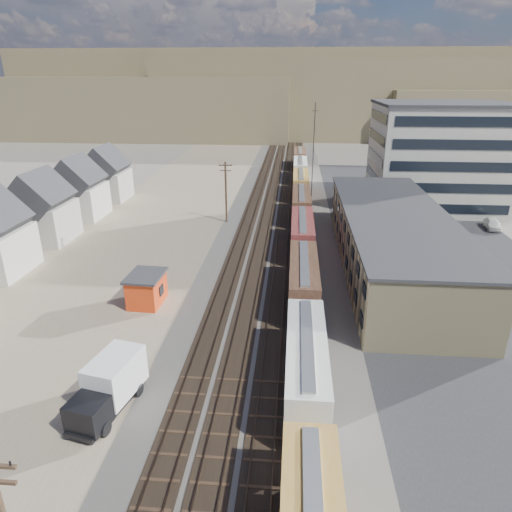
# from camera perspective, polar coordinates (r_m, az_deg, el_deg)

# --- Properties ---
(ground) EXTENTS (300.00, 300.00, 0.00)m
(ground) POSITION_cam_1_polar(r_m,az_deg,el_deg) (37.71, 0.09, -15.53)
(ground) COLOR #6B6356
(ground) RESTS_ON ground
(ballast_bed) EXTENTS (18.00, 200.00, 0.06)m
(ballast_bed) POSITION_cam_1_polar(r_m,az_deg,el_deg) (83.13, 2.95, 5.80)
(ballast_bed) COLOR #4C4742
(ballast_bed) RESTS_ON ground
(dirt_yard) EXTENTS (24.00, 180.00, 0.03)m
(dirt_yard) POSITION_cam_1_polar(r_m,az_deg,el_deg) (76.89, -12.43, 3.96)
(dirt_yard) COLOR #806958
(dirt_yard) RESTS_ON ground
(asphalt_lot) EXTENTS (26.00, 120.00, 0.04)m
(asphalt_lot) POSITION_cam_1_polar(r_m,az_deg,el_deg) (71.52, 20.40, 1.73)
(asphalt_lot) COLOR #232326
(asphalt_lot) RESTS_ON ground
(rail_tracks) EXTENTS (11.40, 200.00, 0.24)m
(rail_tracks) POSITION_cam_1_polar(r_m,az_deg,el_deg) (83.13, 2.57, 5.86)
(rail_tracks) COLOR black
(rail_tracks) RESTS_ON ground
(freight_train) EXTENTS (3.00, 119.74, 4.46)m
(freight_train) POSITION_cam_1_polar(r_m,az_deg,el_deg) (70.01, 5.73, 5.00)
(freight_train) COLOR black
(freight_train) RESTS_ON ground
(warehouse) EXTENTS (12.40, 40.40, 7.25)m
(warehouse) POSITION_cam_1_polar(r_m,az_deg,el_deg) (59.49, 16.70, 1.99)
(warehouse) COLOR tan
(warehouse) RESTS_ON ground
(office_tower) EXTENTS (22.60, 18.60, 18.45)m
(office_tower) POSITION_cam_1_polar(r_m,az_deg,el_deg) (89.64, 21.74, 11.54)
(office_tower) COLOR #9E998E
(office_tower) RESTS_ON ground
(utility_pole_north) EXTENTS (2.20, 0.32, 10.00)m
(utility_pole_north) POSITION_cam_1_polar(r_m,az_deg,el_deg) (74.82, -3.78, 8.14)
(utility_pole_north) COLOR #382619
(utility_pole_north) RESTS_ON ground
(radio_mast) EXTENTS (1.20, 0.16, 18.00)m
(radio_mast) POSITION_cam_1_polar(r_m,az_deg,el_deg) (91.01, 7.18, 12.92)
(radio_mast) COLOR black
(radio_mast) RESTS_ON ground
(townhouse_row) EXTENTS (8.15, 68.16, 10.47)m
(townhouse_row) POSITION_cam_1_polar(r_m,az_deg,el_deg) (68.46, -27.66, 3.54)
(townhouse_row) COLOR #B7B2A8
(townhouse_row) RESTS_ON ground
(hills_north) EXTENTS (265.00, 80.00, 32.00)m
(hills_north) POSITION_cam_1_polar(r_m,az_deg,el_deg) (198.03, 4.40, 19.16)
(hills_north) COLOR brown
(hills_north) RESTS_ON ground
(box_truck) EXTENTS (3.98, 7.39, 3.74)m
(box_truck) POSITION_cam_1_polar(r_m,az_deg,el_deg) (35.85, -17.89, -15.22)
(box_truck) COLOR silver
(box_truck) RESTS_ON ground
(maintenance_shed) EXTENTS (3.82, 4.81, 3.39)m
(maintenance_shed) POSITION_cam_1_polar(r_m,az_deg,el_deg) (49.77, -13.51, -4.00)
(maintenance_shed) COLOR red
(maintenance_shed) RESTS_ON ground
(parked_car_blue) EXTENTS (3.87, 5.64, 1.43)m
(parked_car_blue) POSITION_cam_1_polar(r_m,az_deg,el_deg) (88.80, 16.18, 6.46)
(parked_car_blue) COLOR navy
(parked_car_blue) RESTS_ON ground
(parked_car_far) EXTENTS (2.73, 5.23, 1.70)m
(parked_car_far) POSITION_cam_1_polar(r_m,az_deg,el_deg) (81.37, 27.46, 3.57)
(parked_car_far) COLOR silver
(parked_car_far) RESTS_ON ground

